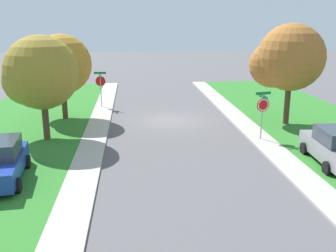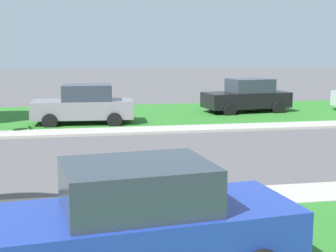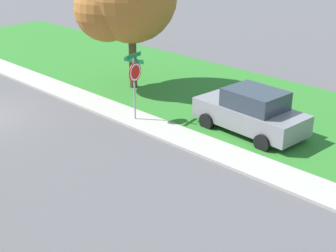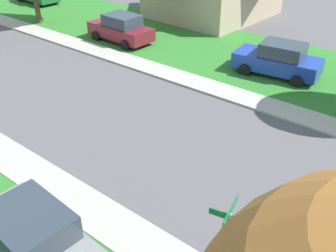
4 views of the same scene
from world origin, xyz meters
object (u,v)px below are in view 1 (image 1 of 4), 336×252
Objects in this scene: stop_sign_far_corner at (263,108)px; stop_sign_near_corner at (101,83)px; tree_across_right at (38,75)px; tree_sidewalk_mid at (59,66)px; car_grey_far_down_street at (336,147)px; tree_corner_large at (286,59)px.

stop_sign_near_corner is at bearing -44.72° from stop_sign_far_corner.
tree_sidewalk_mid is at bearing -93.15° from tree_across_right.
stop_sign_far_corner is 12.40m from tree_across_right.
car_grey_far_down_street is (-2.19, 3.99, -1.01)m from stop_sign_far_corner.
stop_sign_near_corner is at bearing -125.35° from tree_sidewalk_mid.
stop_sign_far_corner is 4.67m from car_grey_far_down_street.
stop_sign_near_corner is 17.85m from car_grey_far_down_street.
tree_sidewalk_mid reaches higher than stop_sign_near_corner.
tree_sidewalk_mid is at bearing -35.37° from car_grey_far_down_street.
stop_sign_near_corner is 1.00× the size of stop_sign_far_corner.
car_grey_far_down_street is 15.59m from tree_across_right.
tree_corner_large is (-14.40, 2.73, 0.56)m from tree_sidewalk_mid.
tree_across_right is (12.20, -1.31, 1.80)m from stop_sign_far_corner.
stop_sign_near_corner reaches higher than car_grey_far_down_street.
car_grey_far_down_street is 0.69× the size of tree_corner_large.
tree_corner_large is at bearing -92.15° from car_grey_far_down_street.
tree_across_right is (0.26, 4.72, 0.07)m from tree_sidewalk_mid.
tree_sidewalk_mid is at bearing 54.65° from stop_sign_near_corner.
tree_sidewalk_mid reaches higher than car_grey_far_down_street.
stop_sign_near_corner is 13.41m from stop_sign_far_corner.
car_grey_far_down_street is at bearing 144.63° from tree_sidewalk_mid.
tree_corner_large reaches higher than tree_across_right.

